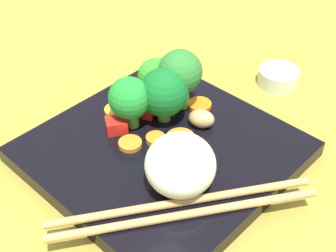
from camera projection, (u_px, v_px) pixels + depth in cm
name	position (u px, v px, depth cm)	size (l,w,h in cm)	color
ground_plane	(163.00, 164.00, 51.53)	(110.00, 110.00, 2.00)	olive
square_plate	(162.00, 152.00, 50.32)	(24.10, 24.10, 1.76)	black
rice_mound	(180.00, 165.00, 43.89)	(7.13, 6.61, 5.23)	white
broccoli_floret_0	(180.00, 73.00, 51.91)	(4.88, 4.88, 7.27)	#75A844
broccoli_floret_1	(164.00, 93.00, 50.78)	(5.27, 5.27, 6.36)	#64954B
broccoli_floret_2	(156.00, 77.00, 53.79)	(4.12, 4.12, 5.37)	#74AD56
broccoli_floret_3	(132.00, 98.00, 50.36)	(4.53, 4.53, 5.83)	#56A038
carrot_slice_0	(200.00, 105.00, 54.66)	(2.66, 2.66, 0.49)	orange
carrot_slice_1	(128.00, 95.00, 55.90)	(2.89, 2.89, 0.65)	orange
carrot_slice_2	(130.00, 144.00, 49.58)	(2.44, 2.44, 0.51)	orange
carrot_slice_3	(180.00, 139.00, 50.09)	(3.04, 3.04, 0.60)	orange
carrot_slice_4	(118.00, 109.00, 53.85)	(2.44, 2.44, 0.70)	orange
carrot_slice_5	(159.00, 137.00, 50.37)	(2.06, 2.06, 0.58)	orange
pepper_chunk_0	(147.00, 106.00, 53.19)	(2.22, 1.99, 2.01)	red
pepper_chunk_1	(116.00, 125.00, 51.08)	(2.20, 1.84, 1.51)	red
chicken_piece_0	(172.00, 87.00, 55.93)	(3.37, 2.41, 2.06)	#B98942
chicken_piece_1	(201.00, 119.00, 51.56)	(2.86, 2.06, 2.00)	tan
chopstick_pair	(183.00, 208.00, 42.79)	(21.88, 15.05, 0.77)	tan
sauce_cup	(278.00, 77.00, 60.74)	(5.08, 5.08, 2.04)	silver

